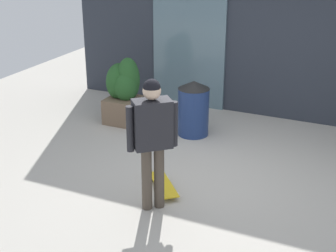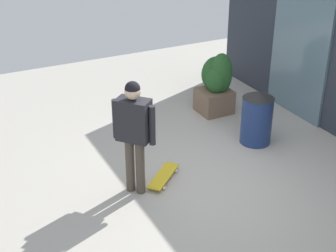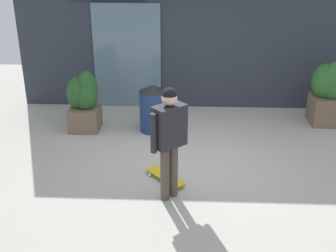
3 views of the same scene
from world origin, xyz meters
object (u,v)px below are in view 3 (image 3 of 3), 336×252
(planter_box_left, at_px, (328,91))
(trash_bin, at_px, (153,108))
(planter_box_right, at_px, (84,101))
(skateboarder, at_px, (169,132))
(skateboard, at_px, (165,176))

(planter_box_left, height_order, trash_bin, planter_box_left)
(planter_box_right, bearing_deg, skateboarder, -53.92)
(skateboarder, distance_m, skateboard, 1.10)
(skateboard, height_order, planter_box_right, planter_box_right)
(skateboard, bearing_deg, skateboarder, 148.47)
(planter_box_left, relative_size, planter_box_right, 1.12)
(skateboarder, distance_m, planter_box_left, 4.31)
(planter_box_right, bearing_deg, planter_box_left, 5.97)
(skateboard, relative_size, planter_box_left, 0.55)
(skateboard, bearing_deg, planter_box_left, -93.30)
(trash_bin, bearing_deg, planter_box_left, 9.12)
(skateboard, xyz_separation_m, planter_box_left, (3.18, 2.49, 0.63))
(skateboarder, relative_size, trash_bin, 1.79)
(planter_box_left, height_order, planter_box_right, planter_box_left)
(skateboarder, bearing_deg, planter_box_right, -5.40)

